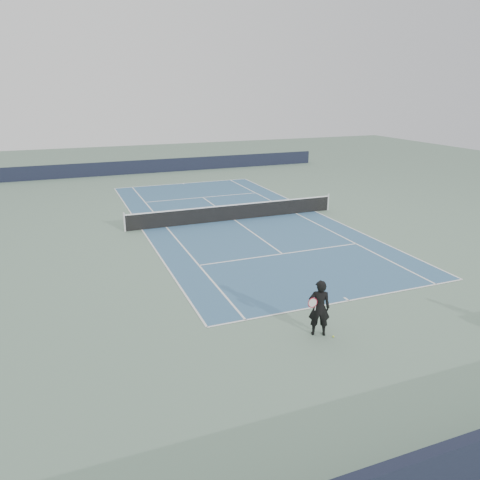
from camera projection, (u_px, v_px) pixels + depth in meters
name	position (u px, v px, depth m)	size (l,w,h in m)	color
ground	(234.00, 220.00, 27.76)	(80.00, 80.00, 0.00)	slate
court_surface	(234.00, 220.00, 27.76)	(10.97, 23.77, 0.01)	#355C7E
tennis_net	(234.00, 212.00, 27.60)	(12.90, 0.10, 1.07)	silver
windscreen_far	(166.00, 165.00, 43.39)	(30.00, 0.25, 1.20)	black
tennis_player	(319.00, 308.00, 14.64)	(0.87, 0.75, 1.87)	black
tennis_ball	(333.00, 336.00, 14.74)	(0.06, 0.06, 0.06)	#C0DE2D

